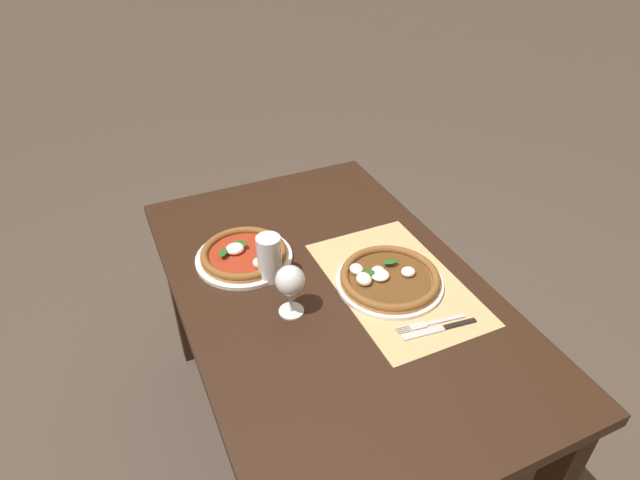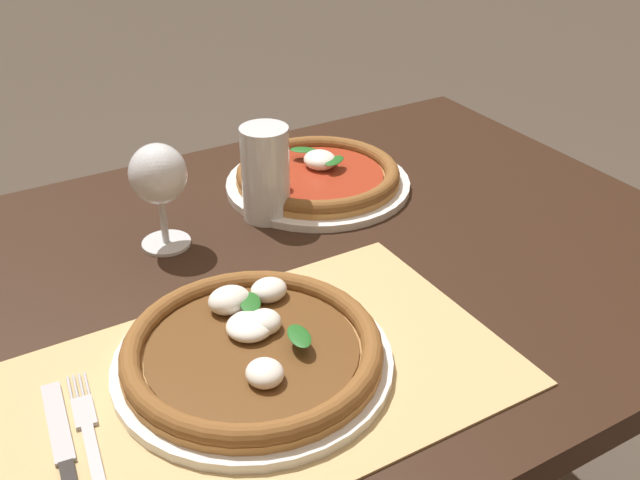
# 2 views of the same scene
# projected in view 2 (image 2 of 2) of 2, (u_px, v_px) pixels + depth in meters

# --- Properties ---
(dining_table) EXTENTS (1.36, 0.85, 0.74)m
(dining_table) POSITION_uv_depth(u_px,v_px,m) (246.00, 346.00, 1.04)
(dining_table) COLOR black
(dining_table) RESTS_ON ground
(paper_placemat) EXTENTS (0.55, 0.35, 0.00)m
(paper_placemat) POSITION_uv_depth(u_px,v_px,m) (260.00, 379.00, 0.83)
(paper_placemat) COLOR tan
(paper_placemat) RESTS_ON dining_table
(pizza_near) EXTENTS (0.31, 0.31, 0.05)m
(pizza_near) POSITION_uv_depth(u_px,v_px,m) (253.00, 351.00, 0.83)
(pizza_near) COLOR silver
(pizza_near) RESTS_ON paper_placemat
(pizza_far) EXTENTS (0.30, 0.30, 0.05)m
(pizza_far) POSITION_uv_depth(u_px,v_px,m) (318.00, 177.00, 1.22)
(pizza_far) COLOR silver
(pizza_far) RESTS_ON dining_table
(wine_glass) EXTENTS (0.08, 0.08, 0.16)m
(wine_glass) POSITION_uv_depth(u_px,v_px,m) (158.00, 178.00, 1.02)
(wine_glass) COLOR silver
(wine_glass) RESTS_ON dining_table
(pint_glass) EXTENTS (0.07, 0.07, 0.15)m
(pint_glass) POSITION_uv_depth(u_px,v_px,m) (266.00, 175.00, 1.11)
(pint_glass) COLOR silver
(pint_glass) RESTS_ON dining_table
(fork) EXTENTS (0.04, 0.20, 0.00)m
(fork) POSITION_uv_depth(u_px,v_px,m) (89.00, 436.00, 0.75)
(fork) COLOR #B7B7BC
(fork) RESTS_ON paper_placemat
(knife) EXTENTS (0.04, 0.22, 0.01)m
(knife) POSITION_uv_depth(u_px,v_px,m) (64.00, 453.00, 0.73)
(knife) COLOR black
(knife) RESTS_ON paper_placemat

